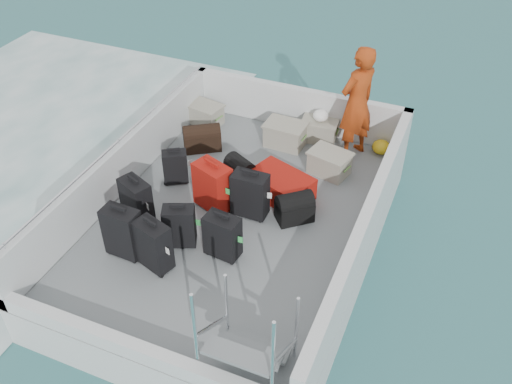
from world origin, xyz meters
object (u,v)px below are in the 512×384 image
at_px(suitcase_2, 175,167).
at_px(crate_3, 329,164).
at_px(crate_0, 206,115).
at_px(suitcase_8, 280,186).
at_px(suitcase_1, 137,202).
at_px(suitcase_0, 123,233).
at_px(suitcase_7, 250,195).
at_px(suitcase_5, 213,187).
at_px(suitcase_4, 180,227).
at_px(suitcase_6, 222,237).
at_px(passenger, 357,103).
at_px(crate_2, 319,131).
at_px(crate_1, 285,135).
at_px(suitcase_3, 154,246).

relative_size(suitcase_2, crate_3, 0.92).
height_order(suitcase_2, crate_0, suitcase_2).
relative_size(suitcase_2, suitcase_8, 0.59).
bearing_deg(suitcase_2, suitcase_8, -19.86).
xyz_separation_m(suitcase_1, suitcase_8, (1.53, 1.23, -0.15)).
distance_m(suitcase_0, suitcase_7, 1.70).
distance_m(suitcase_0, suitcase_1, 0.61).
height_order(suitcase_8, crate_0, suitcase_8).
relative_size(suitcase_1, suitcase_5, 0.94).
bearing_deg(suitcase_0, suitcase_4, 39.69).
relative_size(suitcase_6, suitcase_8, 0.69).
bearing_deg(passenger, crate_3, 17.29).
bearing_deg(crate_2, suitcase_0, -112.56).
xyz_separation_m(suitcase_0, suitcase_1, (-0.18, 0.59, -0.02)).
bearing_deg(suitcase_1, crate_1, 88.29).
bearing_deg(suitcase_2, suitcase_6, -71.38).
height_order(suitcase_5, crate_3, suitcase_5).
relative_size(suitcase_5, passenger, 0.39).
height_order(suitcase_1, crate_0, suitcase_1).
height_order(crate_3, passenger, passenger).
bearing_deg(suitcase_8, suitcase_1, 148.42).
xyz_separation_m(suitcase_2, crate_0, (-0.33, 1.59, -0.10)).
distance_m(suitcase_4, crate_3, 2.52).
distance_m(suitcase_0, passenger, 3.81).
height_order(suitcase_4, suitcase_7, suitcase_7).
height_order(crate_1, passenger, passenger).
relative_size(suitcase_1, crate_1, 1.09).
height_order(suitcase_0, suitcase_3, suitcase_0).
bearing_deg(crate_3, suitcase_0, -125.17).
bearing_deg(crate_0, crate_2, 7.87).
xyz_separation_m(suitcase_2, suitcase_7, (1.26, -0.25, 0.07)).
xyz_separation_m(suitcase_3, suitcase_5, (0.15, 1.27, 0.01)).
distance_m(suitcase_0, suitcase_3, 0.45).
bearing_deg(suitcase_4, crate_0, 87.32).
height_order(suitcase_0, suitcase_6, suitcase_0).
relative_size(suitcase_8, crate_1, 1.45).
bearing_deg(suitcase_7, suitcase_5, -175.12).
height_order(suitcase_7, suitcase_8, suitcase_7).
distance_m(suitcase_6, suitcase_8, 1.39).
height_order(suitcase_0, suitcase_7, suitcase_0).
height_order(suitcase_4, crate_3, suitcase_4).
xyz_separation_m(suitcase_5, suitcase_7, (0.52, 0.05, -0.02)).
distance_m(suitcase_4, crate_0, 2.90).
relative_size(suitcase_7, crate_3, 1.19).
bearing_deg(crate_3, suitcase_3, -117.60).
xyz_separation_m(suitcase_3, suitcase_8, (0.90, 1.86, -0.16)).
xyz_separation_m(crate_1, passenger, (1.01, 0.19, 0.70)).
height_order(suitcase_1, crate_2, suitcase_1).
bearing_deg(suitcase_5, suitcase_7, 26.52).
relative_size(suitcase_8, crate_0, 1.66).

